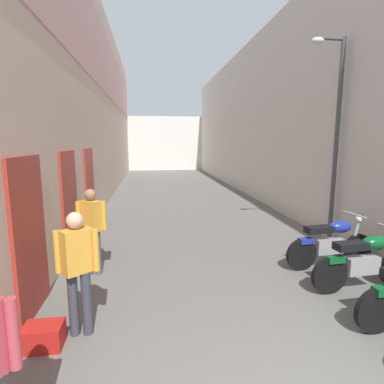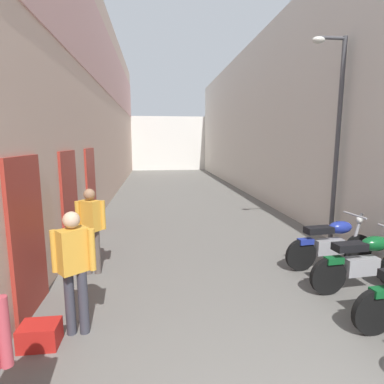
# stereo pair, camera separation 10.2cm
# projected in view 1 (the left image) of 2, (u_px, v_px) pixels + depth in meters

# --- Properties ---
(ground_plane) EXTENTS (40.92, 40.92, 0.00)m
(ground_plane) POSITION_uv_depth(u_px,v_px,m) (186.00, 205.00, 11.71)
(ground_plane) COLOR #66635E
(building_left) EXTENTS (0.45, 24.92, 7.61)m
(building_left) POSITION_uv_depth(u_px,v_px,m) (102.00, 105.00, 12.55)
(building_left) COLOR beige
(building_left) RESTS_ON ground
(building_right) EXTENTS (0.45, 24.92, 6.62)m
(building_right) POSITION_uv_depth(u_px,v_px,m) (253.00, 120.00, 13.55)
(building_right) COLOR beige
(building_right) RESTS_ON ground
(building_far_end) EXTENTS (9.01, 2.00, 4.38)m
(building_far_end) POSITION_uv_depth(u_px,v_px,m) (165.00, 143.00, 26.47)
(building_far_end) COLOR silver
(building_far_end) RESTS_ON ground
(motorcycle_third) EXTENTS (1.85, 0.58, 1.04)m
(motorcycle_third) POSITION_uv_depth(u_px,v_px,m) (365.00, 260.00, 5.00)
(motorcycle_third) COLOR black
(motorcycle_third) RESTS_ON ground
(motorcycle_fourth) EXTENTS (1.85, 0.58, 1.04)m
(motorcycle_fourth) POSITION_uv_depth(u_px,v_px,m) (331.00, 242.00, 5.92)
(motorcycle_fourth) COLOR black
(motorcycle_fourth) RESTS_ON ground
(pedestrian_mid_alley) EXTENTS (0.52, 0.37, 1.57)m
(pedestrian_mid_alley) POSITION_uv_depth(u_px,v_px,m) (78.00, 265.00, 3.75)
(pedestrian_mid_alley) COLOR #383842
(pedestrian_mid_alley) RESTS_ON ground
(pedestrian_further_down) EXTENTS (0.52, 0.36, 1.57)m
(pedestrian_further_down) POSITION_uv_depth(u_px,v_px,m) (92.00, 225.00, 5.51)
(pedestrian_further_down) COLOR #564C47
(pedestrian_further_down) RESTS_ON ground
(plastic_crate) EXTENTS (0.44, 0.32, 0.28)m
(plastic_crate) POSITION_uv_depth(u_px,v_px,m) (43.00, 336.00, 3.63)
(plastic_crate) COLOR red
(plastic_crate) RESTS_ON ground
(street_lamp) EXTENTS (0.79, 0.18, 4.60)m
(street_lamp) POSITION_uv_depth(u_px,v_px,m) (334.00, 127.00, 6.95)
(street_lamp) COLOR #47474C
(street_lamp) RESTS_ON ground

